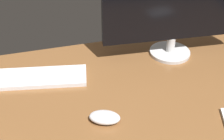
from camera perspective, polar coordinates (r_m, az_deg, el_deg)
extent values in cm
cube|color=brown|center=(110.88, 4.50, -5.09)|extent=(140.00, 84.00, 2.00)
cylinder|color=silver|center=(135.18, 11.13, 3.39)|extent=(18.05, 18.05, 1.46)
cylinder|color=silver|center=(133.13, 11.32, 4.89)|extent=(3.68, 3.68, 6.70)
cube|color=white|center=(120.41, -14.48, -1.43)|extent=(41.24, 19.79, 1.73)
ellipsoid|color=silver|center=(98.22, -1.43, -9.17)|extent=(11.96, 9.70, 3.65)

